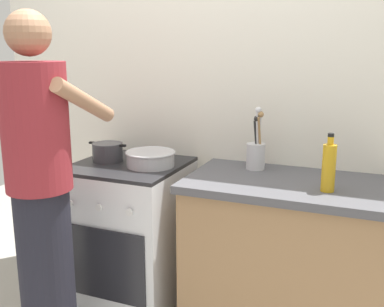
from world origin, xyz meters
TOP-DOWN VIEW (x-y plane):
  - back_wall at (0.20, 0.50)m, footprint 3.20×0.10m
  - countertop at (0.55, 0.15)m, footprint 1.00×0.60m
  - stove_range at (-0.35, 0.15)m, footprint 0.60×0.62m
  - pot at (-0.49, 0.15)m, footprint 0.24×0.17m
  - mixing_bowl at (-0.21, 0.15)m, footprint 0.28×0.28m
  - utensil_crock at (0.34, 0.31)m, footprint 0.10×0.10m
  - oil_bottle at (0.75, 0.05)m, footprint 0.06×0.06m
  - person at (-0.49, -0.42)m, footprint 0.41×0.50m

SIDE VIEW (x-z plane):
  - stove_range at x=-0.35m, z-range 0.00..0.90m
  - countertop at x=0.55m, z-range 0.00..0.90m
  - person at x=-0.49m, z-range 0.01..1.71m
  - mixing_bowl at x=-0.21m, z-range 0.90..0.99m
  - pot at x=-0.49m, z-range 0.90..1.01m
  - utensil_crock at x=0.34m, z-range 0.83..1.16m
  - oil_bottle at x=0.75m, z-range 0.88..1.15m
  - back_wall at x=0.20m, z-range 0.00..2.50m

